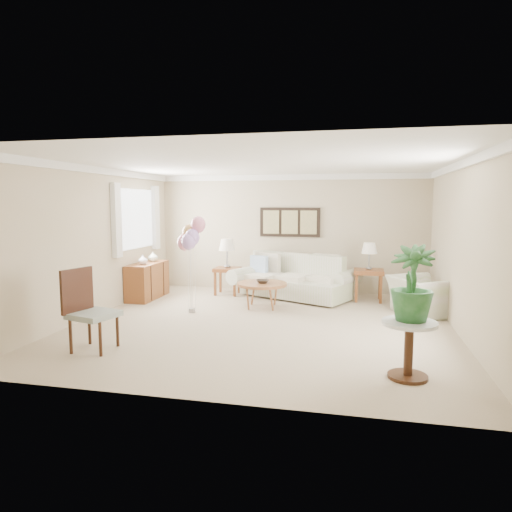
# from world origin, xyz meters

# --- Properties ---
(ground_plane) EXTENTS (6.00, 6.00, 0.00)m
(ground_plane) POSITION_xyz_m (0.00, 0.00, 0.00)
(ground_plane) COLOR tan
(room_shell) EXTENTS (6.04, 6.04, 2.60)m
(room_shell) POSITION_xyz_m (-0.11, 0.09, 1.63)
(room_shell) COLOR #BDAF95
(room_shell) RESTS_ON ground
(wall_art_triptych) EXTENTS (1.35, 0.06, 0.65)m
(wall_art_triptych) POSITION_xyz_m (0.00, 2.96, 1.55)
(wall_art_triptych) COLOR black
(wall_art_triptych) RESTS_ON ground
(sofa) EXTENTS (2.79, 1.78, 0.90)m
(sofa) POSITION_xyz_m (0.24, 2.23, 0.36)
(sofa) COLOR beige
(sofa) RESTS_ON ground
(end_table_left) EXTENTS (0.54, 0.49, 0.58)m
(end_table_left) POSITION_xyz_m (-1.25, 2.25, 0.49)
(end_table_left) COLOR brown
(end_table_left) RESTS_ON ground
(end_table_right) EXTENTS (0.59, 0.53, 0.64)m
(end_table_right) POSITION_xyz_m (1.72, 2.24, 0.54)
(end_table_right) COLOR brown
(end_table_right) RESTS_ON ground
(lamp_left) EXTENTS (0.35, 0.35, 0.63)m
(lamp_left) POSITION_xyz_m (-1.25, 2.25, 1.06)
(lamp_left) COLOR gray
(lamp_left) RESTS_ON end_table_left
(lamp_right) EXTENTS (0.31, 0.31, 0.54)m
(lamp_right) POSITION_xyz_m (1.72, 2.24, 1.05)
(lamp_right) COLOR gray
(lamp_right) RESTS_ON end_table_right
(coffee_table) EXTENTS (0.95, 0.95, 0.48)m
(coffee_table) POSITION_xyz_m (-0.26, 1.16, 0.44)
(coffee_table) COLOR olive
(coffee_table) RESTS_ON ground
(decor_bowl) EXTENTS (0.30, 0.30, 0.06)m
(decor_bowl) POSITION_xyz_m (-0.24, 1.14, 0.51)
(decor_bowl) COLOR #2C241D
(decor_bowl) RESTS_ON coffee_table
(armchair) EXTENTS (1.27, 1.33, 0.67)m
(armchair) POSITION_xyz_m (2.62, 1.27, 0.33)
(armchair) COLOR beige
(armchair) RESTS_ON ground
(side_table) EXTENTS (0.61, 0.61, 0.66)m
(side_table) POSITION_xyz_m (2.07, -1.92, 0.50)
(side_table) COLOR silver
(side_table) RESTS_ON ground
(potted_plant) EXTENTS (0.58, 0.58, 0.85)m
(potted_plant) POSITION_xyz_m (2.08, -1.88, 1.08)
(potted_plant) COLOR #19531D
(potted_plant) RESTS_ON side_table
(accent_chair) EXTENTS (0.66, 0.66, 1.10)m
(accent_chair) POSITION_xyz_m (-2.02, -1.79, 0.57)
(accent_chair) COLOR gray
(accent_chair) RESTS_ON ground
(credenza) EXTENTS (0.46, 1.20, 0.74)m
(credenza) POSITION_xyz_m (-2.76, 1.50, 0.37)
(credenza) COLOR brown
(credenza) RESTS_ON ground
(vase_white) EXTENTS (0.24, 0.24, 0.20)m
(vase_white) POSITION_xyz_m (-2.74, 1.28, 0.84)
(vase_white) COLOR silver
(vase_white) RESTS_ON credenza
(vase_sage) EXTENTS (0.24, 0.24, 0.21)m
(vase_sage) POSITION_xyz_m (-2.74, 1.75, 0.85)
(vase_sage) COLOR beige
(vase_sage) RESTS_ON credenza
(balloon_cluster) EXTENTS (0.50, 0.48, 1.74)m
(balloon_cluster) POSITION_xyz_m (-1.41, 0.49, 1.39)
(balloon_cluster) COLOR gray
(balloon_cluster) RESTS_ON ground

